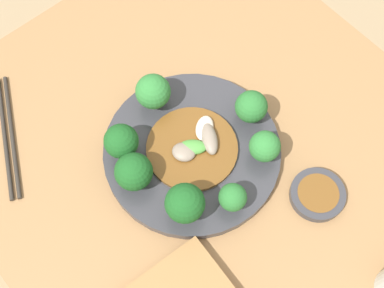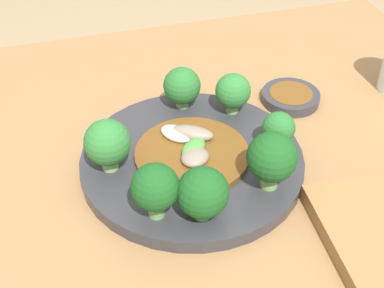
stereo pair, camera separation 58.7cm
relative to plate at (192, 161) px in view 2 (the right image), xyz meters
name	(u,v)px [view 2 (the right image)]	position (x,y,z in m)	size (l,w,h in m)	color
plate	(192,161)	(0.00, 0.00, 0.00)	(0.28, 0.28, 0.02)	#333338
broccoli_northwest	(272,158)	(-0.07, 0.08, 0.05)	(0.06, 0.06, 0.07)	#7AAD5B
broccoli_southwest	(233,92)	(-0.08, -0.08, 0.04)	(0.05, 0.05, 0.06)	#7AAD5B
broccoli_south	(182,86)	(-0.02, -0.11, 0.04)	(0.05, 0.05, 0.06)	#7AAD5B
broccoli_west	(278,129)	(-0.11, 0.02, 0.04)	(0.04, 0.04, 0.05)	#89B76B
broccoli_north	(203,193)	(0.02, 0.10, 0.04)	(0.06, 0.06, 0.06)	#70A356
broccoli_northeast	(155,188)	(0.07, 0.09, 0.05)	(0.05, 0.05, 0.07)	#70A356
broccoli_east	(107,143)	(0.10, -0.01, 0.05)	(0.06, 0.06, 0.07)	#89B76B
stirfry_center	(191,150)	(0.00, 0.00, 0.02)	(0.15, 0.15, 0.02)	brown
sauce_dish	(291,97)	(-0.18, -0.10, 0.00)	(0.09, 0.09, 0.02)	#333338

